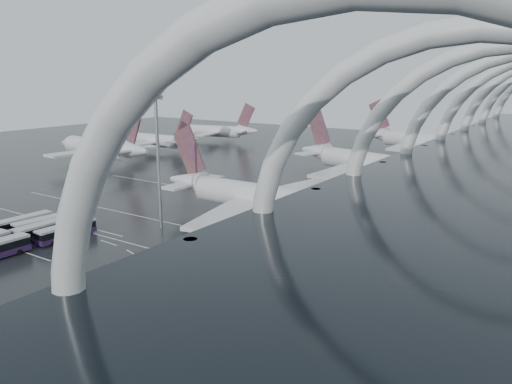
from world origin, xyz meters
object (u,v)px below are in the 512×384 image
Objects in this scene: bus_row_near_a at (23,223)px; gse_cart_belly_b at (329,223)px; van_curve_c at (11,370)px; jet_remote_mid at (158,141)px; bus_row_near_b at (44,224)px; airliner_gate_b at (374,164)px; bus_row_near_c at (44,230)px; jet_remote_west at (103,149)px; airliner_gate_c at (427,142)px; gse_cart_belly_e at (314,211)px; floodlight_mast at (158,147)px; jet_remote_far at (218,131)px; gse_cart_belly_d at (357,242)px; airliner_main at (267,199)px; bus_row_near_d at (66,231)px.

gse_cart_belly_b is at bearing -51.26° from bus_row_near_a.
van_curve_c is (46.48, -29.86, -0.77)m from bus_row_near_a.
jet_remote_mid reaches higher than bus_row_near_b.
bus_row_near_c is (-33.63, -87.23, -3.55)m from airliner_gate_b.
van_curve_c is (95.56, -90.43, -4.79)m from jet_remote_west.
gse_cart_belly_e is at bearing -77.05° from airliner_gate_c.
airliner_gate_c is 28.80× the size of gse_cart_belly_b.
van_curve_c is 74.44m from gse_cart_belly_e.
jet_remote_mid is 158.69m from van_curve_c.
bus_row_near_c is at bearing -130.08° from floodlight_mast.
gse_cart_belly_d is (114.60, -102.64, -4.21)m from jet_remote_far.
airliner_gate_b reaches higher than gse_cart_belly_d.
airliner_gate_b is 1.46× the size of jet_remote_mid.
jet_remote_west is 79.42m from bus_row_near_b.
gse_cart_belly_d is at bearing -61.45° from bus_row_near_a.
jet_remote_west is at bearing 92.45° from van_curve_c.
bus_row_near_a is at bearing 103.16° from van_curve_c.
airliner_gate_b is 49.82m from gse_cart_belly_b.
gse_cart_belly_e reaches higher than gse_cart_belly_b.
airliner_gate_c is 176.38m from van_curve_c.
gse_cart_belly_e is at bearing 60.76° from airliner_main.
airliner_main is at bearing -119.33° from gse_cart_belly_e.
gse_cart_belly_e is (35.83, 44.88, -1.05)m from bus_row_near_c.
airliner_main reaches higher than jet_remote_mid.
gse_cart_belly_d is at bearing -57.01° from airliner_gate_b.
airliner_gate_b is 92.77m from bus_row_near_b.
jet_remote_far is at bearing 137.94° from gse_cart_belly_e.
jet_remote_mid is 3.25× the size of bus_row_near_c.
gse_cart_belly_b is (10.44, -108.24, -4.71)m from airliner_gate_c.
bus_row_near_d is 6.16× the size of gse_cart_belly_d.
bus_row_near_b is 57.97m from gse_cart_belly_e.
airliner_gate_b reaches higher than bus_row_near_b.
jet_remote_west is 84.46m from floodlight_mast.
bus_row_near_b is at bearing -136.09° from airliner_main.
airliner_main is 12.96m from gse_cart_belly_e.
jet_remote_west reaches higher than bus_row_near_c.
floodlight_mast is (76.38, -75.92, 12.54)m from jet_remote_mid.
jet_remote_mid is at bearing 153.67° from gse_cart_belly_e.
bus_row_near_c is 5.25× the size of gse_cart_belly_e.
jet_remote_mid is 20.81× the size of gse_cart_belly_d.
jet_remote_mid is 17.04× the size of gse_cart_belly_e.
gse_cart_belly_e is at bearing 139.46° from gse_cart_belly_d.
bus_row_near_c reaches higher than bus_row_near_d.
bus_row_near_c is 0.46× the size of floodlight_mast.
airliner_gate_c is at bearing 82.19° from floodlight_mast.
jet_remote_far is at bearing -92.28° from jet_remote_mid.
airliner_gate_b reaches higher than gse_cart_belly_b.
jet_remote_mid is (-95.46, 5.98, -0.65)m from airliner_gate_b.
jet_remote_west is 1.23× the size of jet_remote_mid.
bus_row_near_d reaches higher than van_curve_c.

